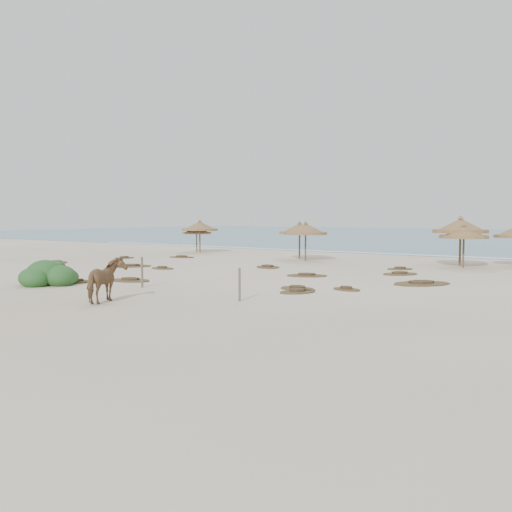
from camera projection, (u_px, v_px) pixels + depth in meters
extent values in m
plane|color=beige|center=(157.00, 283.00, 26.59)|extent=(160.00, 160.00, 0.00)
cube|color=silver|center=(384.00, 254.00, 47.53)|extent=(70.00, 0.60, 0.01)
cylinder|color=brown|center=(197.00, 241.00, 50.26)|extent=(0.10, 0.10, 1.81)
cylinder|color=olive|center=(197.00, 233.00, 50.21)|extent=(3.28, 3.28, 0.16)
cone|color=olive|center=(197.00, 230.00, 50.19)|extent=(3.17, 3.17, 0.65)
cone|color=olive|center=(197.00, 225.00, 50.16)|extent=(0.31, 0.31, 0.19)
cylinder|color=brown|center=(200.00, 240.00, 49.17)|extent=(0.12, 0.12, 2.15)
cylinder|color=olive|center=(200.00, 230.00, 49.11)|extent=(3.99, 3.99, 0.18)
cone|color=olive|center=(200.00, 226.00, 49.09)|extent=(3.86, 3.86, 0.77)
cone|color=olive|center=(200.00, 220.00, 49.05)|extent=(0.37, 0.37, 0.23)
cylinder|color=brown|center=(300.00, 245.00, 41.58)|extent=(0.12, 0.12, 2.10)
cylinder|color=olive|center=(300.00, 233.00, 41.52)|extent=(3.63, 3.63, 0.18)
cone|color=olive|center=(300.00, 228.00, 41.50)|extent=(3.50, 3.50, 0.75)
cone|color=olive|center=(300.00, 222.00, 41.47)|extent=(0.36, 0.36, 0.22)
cylinder|color=brown|center=(305.00, 246.00, 40.01)|extent=(0.12, 0.12, 2.11)
cylinder|color=olive|center=(306.00, 233.00, 39.95)|extent=(3.15, 3.15, 0.18)
cone|color=olive|center=(306.00, 229.00, 39.93)|extent=(3.05, 3.05, 0.75)
cone|color=olive|center=(306.00, 222.00, 39.90)|extent=(0.36, 0.36, 0.22)
cylinder|color=brown|center=(460.00, 247.00, 35.66)|extent=(0.14, 0.14, 2.39)
cylinder|color=olive|center=(460.00, 231.00, 35.59)|extent=(4.15, 4.15, 0.21)
cone|color=olive|center=(461.00, 225.00, 35.57)|extent=(4.01, 4.01, 0.86)
cone|color=olive|center=(461.00, 217.00, 35.53)|extent=(0.41, 0.41, 0.25)
cylinder|color=brown|center=(463.00, 251.00, 34.62)|extent=(0.12, 0.12, 2.05)
cylinder|color=olive|center=(464.00, 237.00, 34.56)|extent=(3.47, 3.47, 0.18)
cone|color=olive|center=(464.00, 232.00, 34.54)|extent=(3.36, 3.36, 0.73)
cone|color=olive|center=(464.00, 224.00, 34.51)|extent=(0.35, 0.35, 0.22)
imported|color=olive|center=(106.00, 280.00, 20.62)|extent=(1.58, 2.11, 1.62)
cylinder|color=#63584A|center=(142.00, 272.00, 24.97)|extent=(0.13, 0.13, 1.35)
cylinder|color=#63584A|center=(240.00, 284.00, 21.01)|extent=(0.10, 0.10, 1.23)
ellipsoid|color=#2E5D28|center=(45.00, 274.00, 25.99)|extent=(1.75, 1.75, 1.31)
ellipsoid|color=#2E5D28|center=(61.00, 277.00, 25.75)|extent=(1.40, 1.40, 1.05)
ellipsoid|color=#2E5D28|center=(43.00, 274.00, 26.69)|extent=(1.49, 1.49, 1.12)
ellipsoid|color=#2E5D28|center=(35.00, 279.00, 25.40)|extent=(1.31, 1.31, 0.98)
ellipsoid|color=#2E5D28|center=(32.00, 278.00, 25.86)|extent=(1.22, 1.22, 0.92)
ellipsoid|color=#2E5D28|center=(67.00, 277.00, 26.33)|extent=(1.05, 1.05, 0.79)
ellipsoid|color=#2E5D28|center=(57.00, 267.00, 26.17)|extent=(0.79, 0.79, 0.59)
ellipsoid|color=#2E5D28|center=(43.00, 266.00, 26.19)|extent=(0.70, 0.70, 0.52)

